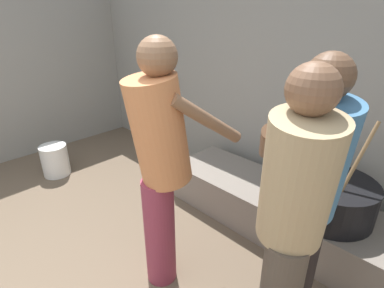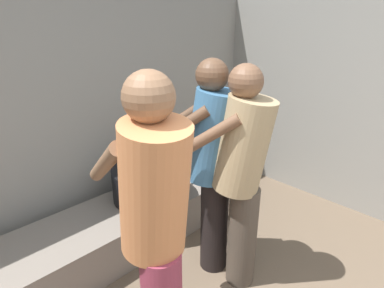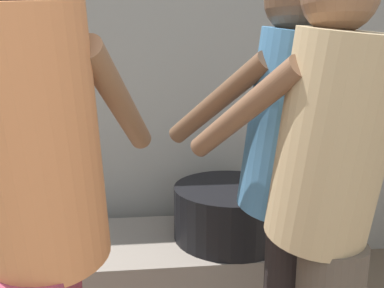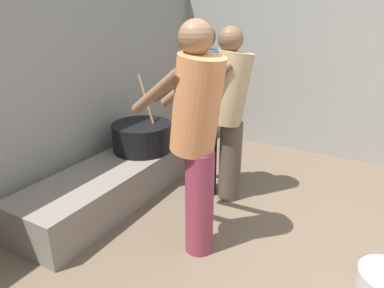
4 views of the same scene
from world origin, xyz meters
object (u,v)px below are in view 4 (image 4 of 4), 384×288
object	(u,v)px
cook_in_tan_shirt	(229,107)
cooking_pot_main	(142,137)
cook_in_orange_shirt	(196,131)
cook_in_blue_shirt	(203,104)

from	to	relation	value
cook_in_tan_shirt	cooking_pot_main	bearing A→B (deg)	96.36
cooking_pot_main	cook_in_orange_shirt	bearing A→B (deg)	-124.77
cooking_pot_main	cook_in_tan_shirt	bearing A→B (deg)	-83.64
cook_in_blue_shirt	cook_in_tan_shirt	xyz separation A→B (m)	(0.03, -0.23, -0.01)
cook_in_blue_shirt	cook_in_tan_shirt	world-z (taller)	cook_in_blue_shirt
cooking_pot_main	cook_in_orange_shirt	distance (m)	1.27
cook_in_blue_shirt	cook_in_tan_shirt	distance (m)	0.23
cooking_pot_main	cook_in_blue_shirt	distance (m)	0.76
cook_in_blue_shirt	cook_in_orange_shirt	world-z (taller)	cook_in_orange_shirt
cook_in_blue_shirt	cooking_pot_main	bearing A→B (deg)	95.86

